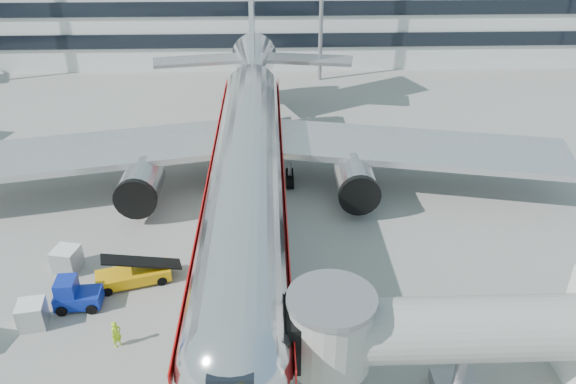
{
  "coord_description": "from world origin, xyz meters",
  "views": [
    {
      "loc": [
        1.65,
        -26.89,
        21.9
      ],
      "look_at": [
        2.76,
        5.44,
        4.0
      ],
      "focal_mm": 35.0,
      "sensor_mm": 36.0,
      "label": 1
    }
  ],
  "objects_px": {
    "main_jet": "(249,150)",
    "belt_loader": "(133,275)",
    "cargo_container_left": "(67,259)",
    "ramp_worker": "(116,334)",
    "cargo_container_right": "(32,314)",
    "baggage_tug": "(75,295)"
  },
  "relations": [
    {
      "from": "main_jet",
      "to": "belt_loader",
      "type": "height_order",
      "value": "main_jet"
    },
    {
      "from": "cargo_container_left",
      "to": "ramp_worker",
      "type": "height_order",
      "value": "cargo_container_left"
    },
    {
      "from": "main_jet",
      "to": "cargo_container_right",
      "type": "height_order",
      "value": "main_jet"
    },
    {
      "from": "cargo_container_right",
      "to": "ramp_worker",
      "type": "relative_size",
      "value": 1.04
    },
    {
      "from": "baggage_tug",
      "to": "cargo_container_left",
      "type": "bearing_deg",
      "value": 113.47
    },
    {
      "from": "belt_loader",
      "to": "cargo_container_right",
      "type": "bearing_deg",
      "value": -143.21
    },
    {
      "from": "belt_loader",
      "to": "cargo_container_left",
      "type": "bearing_deg",
      "value": 161.29
    },
    {
      "from": "baggage_tug",
      "to": "main_jet",
      "type": "bearing_deg",
      "value": 51.78
    },
    {
      "from": "cargo_container_left",
      "to": "cargo_container_right",
      "type": "relative_size",
      "value": 1.08
    },
    {
      "from": "ramp_worker",
      "to": "belt_loader",
      "type": "bearing_deg",
      "value": 46.34
    },
    {
      "from": "baggage_tug",
      "to": "cargo_container_left",
      "type": "height_order",
      "value": "baggage_tug"
    },
    {
      "from": "main_jet",
      "to": "baggage_tug",
      "type": "height_order",
      "value": "main_jet"
    },
    {
      "from": "baggage_tug",
      "to": "cargo_container_right",
      "type": "height_order",
      "value": "baggage_tug"
    },
    {
      "from": "cargo_container_right",
      "to": "ramp_worker",
      "type": "xyz_separation_m",
      "value": [
        5.08,
        -1.79,
        0.03
      ]
    },
    {
      "from": "ramp_worker",
      "to": "cargo_container_left",
      "type": "bearing_deg",
      "value": 78.16
    },
    {
      "from": "baggage_tug",
      "to": "ramp_worker",
      "type": "distance_m",
      "value": 4.56
    },
    {
      "from": "main_jet",
      "to": "belt_loader",
      "type": "xyz_separation_m",
      "value": [
        -6.96,
        -10.44,
        -3.6
      ]
    },
    {
      "from": "baggage_tug",
      "to": "cargo_container_left",
      "type": "relative_size",
      "value": 1.5
    },
    {
      "from": "cargo_container_right",
      "to": "baggage_tug",
      "type": "bearing_deg",
      "value": 38.08
    },
    {
      "from": "belt_loader",
      "to": "cargo_container_right",
      "type": "height_order",
      "value": "belt_loader"
    },
    {
      "from": "baggage_tug",
      "to": "ramp_worker",
      "type": "height_order",
      "value": "baggage_tug"
    },
    {
      "from": "baggage_tug",
      "to": "ramp_worker",
      "type": "xyz_separation_m",
      "value": [
        3.15,
        -3.3,
        -0.05
      ]
    }
  ]
}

